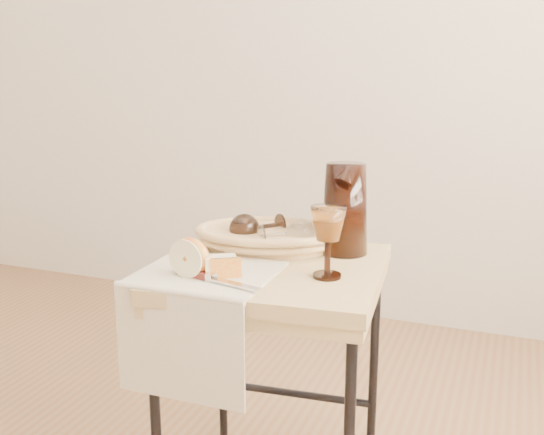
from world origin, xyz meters
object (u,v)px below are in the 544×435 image
at_px(tea_towel, 207,273).
at_px(apple_half, 191,256).
at_px(goblet_lying_a, 260,227).
at_px(goblet_lying_b, 284,234).
at_px(table_knife, 214,278).
at_px(wine_goblet, 328,242).
at_px(side_table, 275,386).
at_px(pitcher, 345,209).
at_px(bread_basket, 269,238).

relative_size(tea_towel, apple_half, 3.21).
distance_m(goblet_lying_a, goblet_lying_b, 0.09).
bearing_deg(table_knife, apple_half, 175.29).
distance_m(goblet_lying_a, apple_half, 0.29).
bearing_deg(goblet_lying_b, goblet_lying_a, 115.52).
xyz_separation_m(tea_towel, goblet_lying_a, (0.03, 0.26, 0.05)).
bearing_deg(wine_goblet, tea_towel, -162.82).
bearing_deg(table_knife, side_table, 80.08).
relative_size(side_table, pitcher, 2.39).
height_order(side_table, bread_basket, bread_basket).
xyz_separation_m(bread_basket, goblet_lying_b, (0.05, -0.02, 0.02)).
bearing_deg(apple_half, goblet_lying_a, 88.94).
height_order(side_table, wine_goblet, wine_goblet).
bearing_deg(pitcher, goblet_lying_a, -158.82).
height_order(wine_goblet, table_knife, wine_goblet).
bearing_deg(pitcher, wine_goblet, -70.90).
bearing_deg(tea_towel, wine_goblet, 16.57).
height_order(bread_basket, goblet_lying_a, goblet_lying_a).
distance_m(apple_half, table_knife, 0.08).
distance_m(side_table, apple_half, 0.42).
distance_m(side_table, bread_basket, 0.37).
bearing_deg(apple_half, side_table, 55.90).
bearing_deg(pitcher, side_table, -113.86).
relative_size(goblet_lying_b, wine_goblet, 0.73).
bearing_deg(bread_basket, goblet_lying_a, 138.91).
relative_size(tea_towel, goblet_lying_a, 2.33).
bearing_deg(side_table, apple_half, -132.57).
xyz_separation_m(goblet_lying_b, apple_half, (-0.13, -0.25, 0.00)).
height_order(tea_towel, apple_half, apple_half).
xyz_separation_m(tea_towel, goblet_lying_b, (0.11, 0.22, 0.05)).
bearing_deg(apple_half, tea_towel, 63.16).
bearing_deg(bread_basket, pitcher, -2.84).
height_order(goblet_lying_a, goblet_lying_b, goblet_lying_a).
bearing_deg(bread_basket, goblet_lying_b, -36.32).
xyz_separation_m(side_table, tea_towel, (-0.12, -0.12, 0.32)).
height_order(apple_half, table_knife, apple_half).
height_order(goblet_lying_b, apple_half, apple_half).
height_order(wine_goblet, apple_half, wine_goblet).
distance_m(bread_basket, goblet_lying_b, 0.06).
distance_m(tea_towel, wine_goblet, 0.28).
bearing_deg(tea_towel, side_table, 45.27).
xyz_separation_m(tea_towel, wine_goblet, (0.26, 0.08, 0.08)).
xyz_separation_m(pitcher, apple_half, (-0.27, -0.31, -0.06)).
height_order(goblet_lying_a, pitcher, pitcher).
bearing_deg(apple_half, pitcher, 57.78).
height_order(tea_towel, wine_goblet, wine_goblet).
height_order(tea_towel, goblet_lying_b, goblet_lying_b).
distance_m(side_table, tea_towel, 0.36).
height_order(pitcher, table_knife, pitcher).
xyz_separation_m(side_table, table_knife, (-0.07, -0.17, 0.33)).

